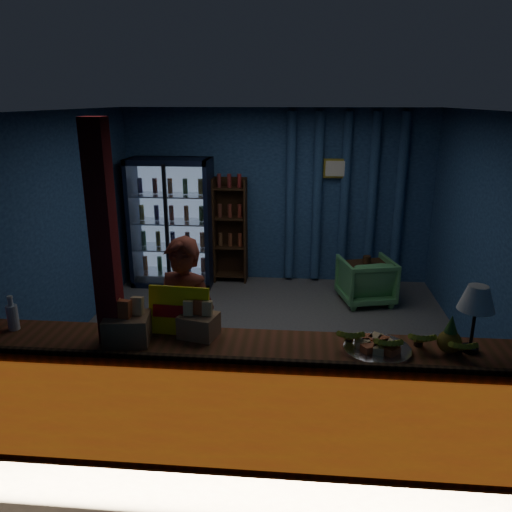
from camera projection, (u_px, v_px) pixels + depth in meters
The scene contains 18 objects.
ground at pixel (267, 342), 5.83m from camera, with size 4.60×4.60×0.00m, color #515154.
room_walls at pixel (267, 210), 5.35m from camera, with size 4.60×4.60×4.60m.
counter at pixel (250, 400), 3.87m from camera, with size 4.40×0.57×0.99m.
support_post at pixel (110, 297), 3.72m from camera, with size 0.16×0.16×2.60m, color maroon.
beverage_cooler at pixel (173, 223), 7.50m from camera, with size 1.20×0.62×1.90m.
bottle_shelf at pixel (231, 231), 7.60m from camera, with size 0.50×0.28×1.60m.
curtain_folds at pixel (344, 199), 7.38m from camera, with size 1.74×0.14×2.50m.
framed_picture at pixel (336, 168), 7.22m from camera, with size 0.36×0.04×0.28m.
shopkeeper at pixel (185, 329), 4.31m from camera, with size 0.59×0.39×1.62m, color maroon.
green_chair at pixel (366, 280), 6.88m from camera, with size 0.68×0.70×0.64m, color #4E9D5A.
side_table at pixel (365, 282), 6.96m from camera, with size 0.70×0.59×0.65m.
yellow_sign at pixel (179, 311), 3.86m from camera, with size 0.48×0.13×0.38m.
snack_box_left at pixel (127, 327), 3.75m from camera, with size 0.36×0.32×0.35m.
snack_box_centre at pixel (199, 324), 3.85m from camera, with size 0.32×0.29×0.29m.
pastry_tray at pixel (377, 348), 3.64m from camera, with size 0.50×0.50×0.08m.
banana_bunches at pixel (404, 340), 3.63m from camera, with size 1.00×0.29×0.16m.
table_lamp at pixel (477, 301), 3.52m from camera, with size 0.26×0.26×0.51m.
pineapple at pixel (450, 338), 3.58m from camera, with size 0.17×0.17×0.29m.
Camera 1 is at (0.35, -5.24, 2.71)m, focal length 35.00 mm.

